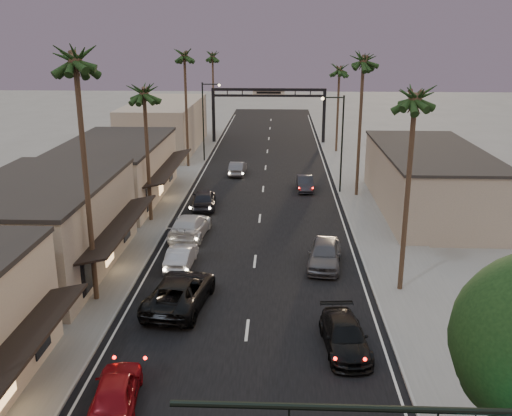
# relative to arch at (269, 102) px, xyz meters

# --- Properties ---
(ground) EXTENTS (200.00, 200.00, 0.00)m
(ground) POSITION_rel_arch_xyz_m (0.00, -30.00, -5.53)
(ground) COLOR slate
(ground) RESTS_ON ground
(road) EXTENTS (14.00, 120.00, 0.02)m
(road) POSITION_rel_arch_xyz_m (0.00, -25.00, -5.53)
(road) COLOR black
(road) RESTS_ON ground
(sidewalk_left) EXTENTS (5.00, 92.00, 0.12)m
(sidewalk_left) POSITION_rel_arch_xyz_m (-9.50, -18.00, -5.47)
(sidewalk_left) COLOR slate
(sidewalk_left) RESTS_ON ground
(sidewalk_right) EXTENTS (5.00, 92.00, 0.12)m
(sidewalk_right) POSITION_rel_arch_xyz_m (9.50, -18.00, -5.47)
(sidewalk_right) COLOR slate
(sidewalk_right) RESTS_ON ground
(storefront_mid) EXTENTS (8.00, 14.00, 5.50)m
(storefront_mid) POSITION_rel_arch_xyz_m (-13.00, -44.00, -2.78)
(storefront_mid) COLOR gray
(storefront_mid) RESTS_ON ground
(storefront_far) EXTENTS (8.00, 16.00, 5.00)m
(storefront_far) POSITION_rel_arch_xyz_m (-13.00, -28.00, -3.03)
(storefront_far) COLOR #BAA58E
(storefront_far) RESTS_ON ground
(storefront_dist) EXTENTS (8.00, 20.00, 6.00)m
(storefront_dist) POSITION_rel_arch_xyz_m (-13.00, -5.00, -2.53)
(storefront_dist) COLOR gray
(storefront_dist) RESTS_ON ground
(building_right) EXTENTS (8.00, 18.00, 5.00)m
(building_right) POSITION_rel_arch_xyz_m (14.00, -30.00, -3.03)
(building_right) COLOR gray
(building_right) RESTS_ON ground
(arch) EXTENTS (15.20, 0.40, 7.27)m
(arch) POSITION_rel_arch_xyz_m (0.00, 0.00, 0.00)
(arch) COLOR black
(arch) RESTS_ON ground
(streetlight_right) EXTENTS (2.13, 0.30, 9.00)m
(streetlight_right) POSITION_rel_arch_xyz_m (6.92, -25.00, -0.20)
(streetlight_right) COLOR black
(streetlight_right) RESTS_ON ground
(streetlight_left) EXTENTS (2.13, 0.30, 9.00)m
(streetlight_left) POSITION_rel_arch_xyz_m (-6.92, -12.00, -0.20)
(streetlight_left) COLOR black
(streetlight_left) RESTS_ON ground
(palm_lb) EXTENTS (3.20, 3.20, 15.20)m
(palm_lb) POSITION_rel_arch_xyz_m (-8.60, -48.00, 7.85)
(palm_lb) COLOR #38281C
(palm_lb) RESTS_ON ground
(palm_lc) EXTENTS (3.20, 3.20, 12.20)m
(palm_lc) POSITION_rel_arch_xyz_m (-8.60, -34.00, 4.94)
(palm_lc) COLOR #38281C
(palm_lc) RESTS_ON ground
(palm_ld) EXTENTS (3.20, 3.20, 14.20)m
(palm_ld) POSITION_rel_arch_xyz_m (-8.60, -15.00, 6.88)
(palm_ld) COLOR #38281C
(palm_ld) RESTS_ON ground
(palm_ra) EXTENTS (3.20, 3.20, 13.20)m
(palm_ra) POSITION_rel_arch_xyz_m (8.60, -46.00, 5.91)
(palm_ra) COLOR #38281C
(palm_ra) RESTS_ON ground
(palm_rb) EXTENTS (3.20, 3.20, 14.20)m
(palm_rb) POSITION_rel_arch_xyz_m (8.60, -26.00, 6.88)
(palm_rb) COLOR #38281C
(palm_rb) RESTS_ON ground
(palm_rc) EXTENTS (3.20, 3.20, 12.20)m
(palm_rc) POSITION_rel_arch_xyz_m (8.60, -6.00, 4.94)
(palm_rc) COLOR #38281C
(palm_rc) RESTS_ON ground
(palm_far) EXTENTS (3.20, 3.20, 13.20)m
(palm_far) POSITION_rel_arch_xyz_m (-8.30, 8.00, 5.91)
(palm_far) COLOR #38281C
(palm_far) RESTS_ON ground
(oncoming_red) EXTENTS (2.24, 4.52, 1.48)m
(oncoming_red) POSITION_rel_arch_xyz_m (-4.87, -57.32, -4.79)
(oncoming_red) COLOR maroon
(oncoming_red) RESTS_ON ground
(oncoming_pickup) EXTENTS (3.65, 6.53, 1.73)m
(oncoming_pickup) POSITION_rel_arch_xyz_m (-3.79, -48.48, -4.67)
(oncoming_pickup) COLOR black
(oncoming_pickup) RESTS_ON ground
(oncoming_silver) EXTENTS (1.63, 4.28, 1.39)m
(oncoming_silver) POSITION_rel_arch_xyz_m (-4.66, -42.98, -4.84)
(oncoming_silver) COLOR #96979B
(oncoming_silver) RESTS_ON ground
(oncoming_white) EXTENTS (2.82, 5.95, 1.68)m
(oncoming_white) POSITION_rel_arch_xyz_m (-4.94, -37.48, -4.70)
(oncoming_white) COLOR #B3B3B3
(oncoming_white) RESTS_ON ground
(oncoming_dgrey) EXTENTS (2.34, 4.96, 1.64)m
(oncoming_dgrey) POSITION_rel_arch_xyz_m (-4.85, -30.32, -4.71)
(oncoming_dgrey) COLOR black
(oncoming_dgrey) RESTS_ON ground
(oncoming_grey_far) EXTENTS (1.70, 4.33, 1.40)m
(oncoming_grey_far) POSITION_rel_arch_xyz_m (-2.87, -18.32, -4.83)
(oncoming_grey_far) COLOR #4F4F55
(oncoming_grey_far) RESTS_ON ground
(curbside_black) EXTENTS (2.38, 4.98, 1.40)m
(curbside_black) POSITION_rel_arch_xyz_m (4.70, -52.62, -4.83)
(curbside_black) COLOR black
(curbside_black) RESTS_ON ground
(curbside_grey) EXTENTS (2.64, 5.22, 1.70)m
(curbside_grey) POSITION_rel_arch_xyz_m (4.48, -42.59, -4.68)
(curbside_grey) COLOR #46464B
(curbside_grey) RESTS_ON ground
(curbside_far) EXTENTS (1.52, 4.14, 1.36)m
(curbside_far) POSITION_rel_arch_xyz_m (3.97, -24.25, -4.86)
(curbside_far) COLOR black
(curbside_far) RESTS_ON ground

